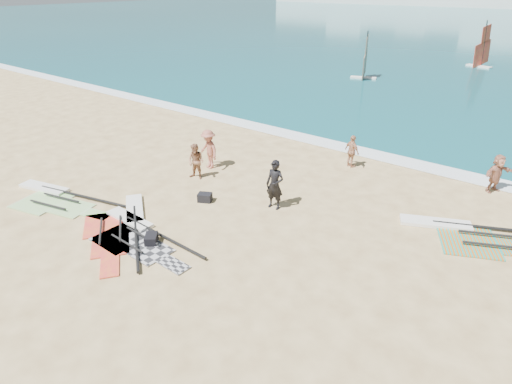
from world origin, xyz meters
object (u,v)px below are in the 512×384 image
Objects in this scene: rig_orange at (473,234)px; person_wetsuit at (275,185)px; gear_bag_far at (151,239)px; beachgoer_left at (196,162)px; rig_red at (123,224)px; rig_grey at (136,233)px; beachgoer_right at (497,173)px; beachgoer_mid at (209,149)px; gear_bag_near at (205,197)px; beachgoer_back at (352,151)px; rig_green at (55,197)px.

person_wetsuit is (-6.37, -2.46, 0.89)m from rig_orange.
beachgoer_left reaches higher than gear_bag_far.
beachgoer_left reaches higher than rig_red.
rig_grey is at bearing 177.39° from gear_bag_far.
rig_red is 14.45m from beachgoer_right.
beachgoer_left is (-0.75, 4.41, 0.72)m from rig_red.
beachgoer_left is at bearing -56.98° from beachgoer_mid.
gear_bag_near is 2.81m from person_wetsuit.
person_wetsuit reaches higher than beachgoer_back.
beachgoer_mid is (-0.38, 1.18, 0.12)m from beachgoer_left.
beachgoer_right is (10.69, 5.22, -0.11)m from beachgoer_mid.
gear_bag_near is at bearing -34.45° from beachgoer_mid.
gear_bag_far is at bearing -0.94° from rig_grey.
beachgoer_back is at bearing 77.80° from person_wetsuit.
beachgoer_back is at bearing 129.41° from rig_orange.
beachgoer_mid reaches higher than rig_green.
beachgoer_left is 6.96m from beachgoer_back.
rig_grey is 0.83m from gear_bag_far.
beachgoer_mid is (-1.13, 5.58, 0.84)m from rig_red.
person_wetsuit is 8.97m from beachgoer_right.
beachgoer_left is at bearing 118.31° from gear_bag_far.
beachgoer_back is (0.48, 5.31, -0.19)m from person_wetsuit.
rig_green is 1.23× the size of rig_red.
gear_bag_near is at bearing 102.17° from gear_bag_far.
beachgoer_mid is 11.90m from beachgoer_right.
beachgoer_back reaches higher than rig_orange.
rig_orange is at bearing -147.33° from beachgoer_right.
person_wetsuit is at bearing 61.52° from rig_grey.
rig_orange is 10.62m from gear_bag_far.
beachgoer_back is (3.02, 9.68, 0.70)m from rig_grey.
gear_bag_far is (-8.09, -6.88, 0.11)m from rig_orange.
beachgoer_back is (2.89, 6.52, 0.59)m from gear_bag_near.
beachgoer_back is at bearing 35.36° from beachgoer_left.
rig_grey is 1.12× the size of rig_red.
beachgoer_mid is at bearing 116.26° from gear_bag_far.
person_wetsuit is at bearing 68.68° from gear_bag_far.
gear_bag_near is 11.56m from beachgoer_right.
rig_green and rig_red have the same top height.
gear_bag_far is at bearing -11.69° from rig_green.
person_wetsuit is 1.20× the size of beachgoer_right.
rig_red is 2.29× the size of person_wetsuit.
person_wetsuit is at bearing 176.31° from rig_orange.
gear_bag_near is 3.27m from gear_bag_far.
beachgoer_left is (-1.75, 1.33, 0.61)m from gear_bag_near.
gear_bag_far is at bearing -74.50° from beachgoer_left.
beachgoer_back reaches higher than rig_grey.
gear_bag_far is at bearing -164.46° from rig_orange.
gear_bag_far reaches higher than rig_red.
rig_green is 5.90m from gear_bag_near.
beachgoer_right reaches higher than rig_orange.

